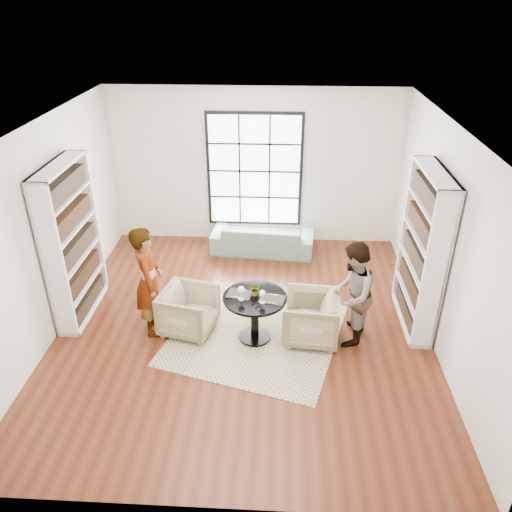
# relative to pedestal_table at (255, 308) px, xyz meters

# --- Properties ---
(ground) EXTENTS (6.00, 6.00, 0.00)m
(ground) POSITION_rel_pedestal_table_xyz_m (-0.18, 0.27, -0.52)
(ground) COLOR #562614
(room_shell) EXTENTS (6.00, 6.01, 6.00)m
(room_shell) POSITION_rel_pedestal_table_xyz_m (-0.18, 0.81, 0.73)
(room_shell) COLOR silver
(room_shell) RESTS_ON ground
(rug) EXTENTS (2.89, 2.89, 0.01)m
(rug) POSITION_rel_pedestal_table_xyz_m (0.01, 0.10, -0.52)
(rug) COLOR #C6B894
(rug) RESTS_ON ground
(pedestal_table) EXTENTS (0.90, 0.90, 0.72)m
(pedestal_table) POSITION_rel_pedestal_table_xyz_m (0.00, 0.00, 0.00)
(pedestal_table) COLOR black
(pedestal_table) RESTS_ON ground
(sofa) EXTENTS (1.99, 0.91, 0.56)m
(sofa) POSITION_rel_pedestal_table_xyz_m (-0.01, 2.72, -0.24)
(sofa) COLOR gray
(sofa) RESTS_ON ground
(armchair_left) EXTENTS (0.91, 0.89, 0.69)m
(armchair_left) POSITION_rel_pedestal_table_xyz_m (-0.98, 0.14, -0.18)
(armchair_left) COLOR tan
(armchair_left) RESTS_ON ground
(armchair_right) EXTENTS (0.86, 0.84, 0.72)m
(armchair_right) POSITION_rel_pedestal_table_xyz_m (0.80, 0.05, -0.17)
(armchair_right) COLOR tan
(armchair_right) RESTS_ON ground
(person_left) EXTENTS (0.54, 0.69, 1.68)m
(person_left) POSITION_rel_pedestal_table_xyz_m (-1.53, 0.14, 0.32)
(person_left) COLOR gray
(person_left) RESTS_ON ground
(person_right) EXTENTS (0.78, 0.89, 1.55)m
(person_right) POSITION_rel_pedestal_table_xyz_m (1.35, 0.05, 0.25)
(person_right) COLOR gray
(person_right) RESTS_ON ground
(placemat_left) EXTENTS (0.39, 0.32, 0.01)m
(placemat_left) POSITION_rel_pedestal_table_xyz_m (-0.22, 0.05, 0.20)
(placemat_left) COLOR black
(placemat_left) RESTS_ON pedestal_table
(placemat_right) EXTENTS (0.39, 0.32, 0.01)m
(placemat_right) POSITION_rel_pedestal_table_xyz_m (0.24, -0.05, 0.20)
(placemat_right) COLOR black
(placemat_right) RESTS_ON pedestal_table
(cutlery_left) EXTENTS (0.18, 0.24, 0.01)m
(cutlery_left) POSITION_rel_pedestal_table_xyz_m (-0.22, 0.05, 0.21)
(cutlery_left) COLOR silver
(cutlery_left) RESTS_ON placemat_left
(cutlery_right) EXTENTS (0.18, 0.24, 0.01)m
(cutlery_right) POSITION_rel_pedestal_table_xyz_m (0.24, -0.05, 0.21)
(cutlery_right) COLOR silver
(cutlery_right) RESTS_ON placemat_right
(wine_glass_left) EXTENTS (0.10, 0.10, 0.21)m
(wine_glass_left) POSITION_rel_pedestal_table_xyz_m (-0.18, -0.08, 0.35)
(wine_glass_left) COLOR silver
(wine_glass_left) RESTS_ON pedestal_table
(wine_glass_right) EXTENTS (0.09, 0.09, 0.20)m
(wine_glass_right) POSITION_rel_pedestal_table_xyz_m (0.11, -0.15, 0.34)
(wine_glass_right) COLOR silver
(wine_glass_right) RESTS_ON pedestal_table
(flower_centerpiece) EXTENTS (0.22, 0.20, 0.20)m
(flower_centerpiece) POSITION_rel_pedestal_table_xyz_m (0.00, 0.05, 0.29)
(flower_centerpiece) COLOR gray
(flower_centerpiece) RESTS_ON pedestal_table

